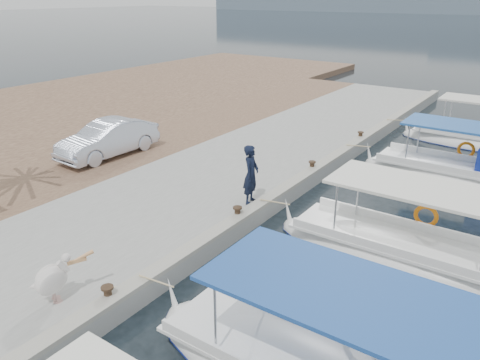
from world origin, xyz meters
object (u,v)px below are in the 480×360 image
object	(u,v)px
fishing_caique_d	(452,175)
parked_car	(108,139)
fishing_caique_e	(480,144)
fishing_caique_c	(400,256)
pelican	(53,279)
fisherman	(251,175)

from	to	relation	value
fishing_caique_d	parked_car	size ratio (longest dim) A/B	1.55
fishing_caique_e	parked_car	xyz separation A→B (m)	(-12.30, -11.91, 1.10)
fishing_caique_c	pelican	xyz separation A→B (m)	(-5.54, -6.87, 0.92)
fishing_caique_c	fishing_caique_e	world-z (taller)	same
pelican	parked_car	xyz separation A→B (m)	(-6.78, 7.37, 0.18)
pelican	parked_car	world-z (taller)	parked_car
fishing_caique_d	parked_car	xyz separation A→B (m)	(-12.17, -6.56, 1.03)
fishing_caique_e	parked_car	distance (m)	17.15
fishing_caique_e	parked_car	world-z (taller)	fishing_caique_e
parked_car	fisherman	bearing A→B (deg)	-2.75
fishing_caique_c	parked_car	world-z (taller)	fishing_caique_c
fishing_caique_d	fishing_caique_e	size ratio (longest dim) A/B	0.93
fishing_caique_d	fishing_caique_e	world-z (taller)	same
fisherman	fishing_caique_e	bearing A→B (deg)	-35.20
parked_car	pelican	bearing A→B (deg)	-45.64
fishing_caique_c	fisherman	size ratio (longest dim) A/B	3.80
fishing_caique_c	fisherman	distance (m)	5.04
fisherman	parked_car	distance (m)	7.49
fishing_caique_d	fisherman	xyz separation A→B (m)	(-4.71, -7.14, 1.27)
fishing_caique_e	pelican	bearing A→B (deg)	-105.98
fisherman	fishing_caique_c	bearing A→B (deg)	-103.00
fishing_caique_c	fishing_caique_d	bearing A→B (deg)	91.23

